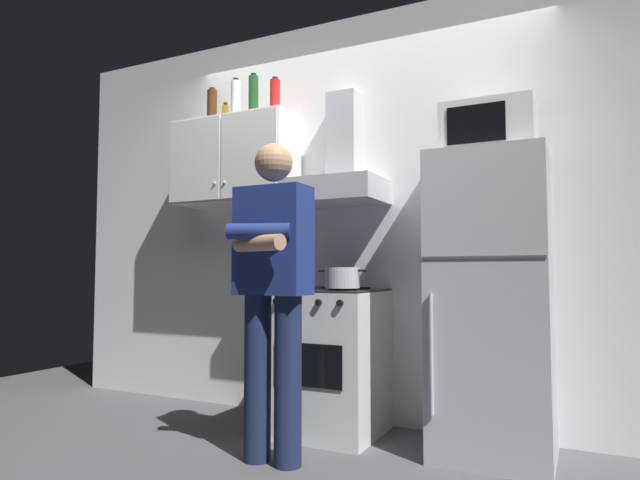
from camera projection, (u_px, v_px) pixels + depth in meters
name	position (u px, v px, depth m)	size (l,w,h in m)	color
ground_plane	(320.00, 446.00, 3.00)	(7.00, 7.00, 0.00)	#4C4C51
back_wall_tiled	(359.00, 215.00, 3.62)	(4.80, 0.10, 2.70)	white
upper_cabinet	(235.00, 161.00, 3.81)	(0.90, 0.37, 0.60)	silver
stove_oven	(331.00, 360.00, 3.27)	(0.60, 0.62, 0.87)	white
range_hood	(339.00, 174.00, 3.46)	(0.60, 0.44, 0.75)	#B7BABF
refrigerator	(492.00, 303.00, 2.88)	(0.60, 0.62, 1.60)	silver
microwave	(489.00, 131.00, 2.95)	(0.48, 0.37, 0.28)	silver
person_standing	(272.00, 285.00, 2.78)	(0.38, 0.33, 1.64)	#192342
cooking_pot	(342.00, 278.00, 3.14)	(0.30, 0.20, 0.12)	#B7BABF
bottle_vodka_clear	(236.00, 99.00, 3.81)	(0.07, 0.07, 0.29)	silver
bottle_rum_dark	(212.00, 107.00, 3.96)	(0.07, 0.07, 0.27)	#47230F
bottle_wine_green	(253.00, 96.00, 3.78)	(0.07, 0.07, 0.31)	#19471E
bottle_spice_jar	(225.00, 114.00, 3.92)	(0.05, 0.05, 0.15)	gold
bottle_soda_red	(275.00, 97.00, 3.71)	(0.07, 0.07, 0.26)	red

